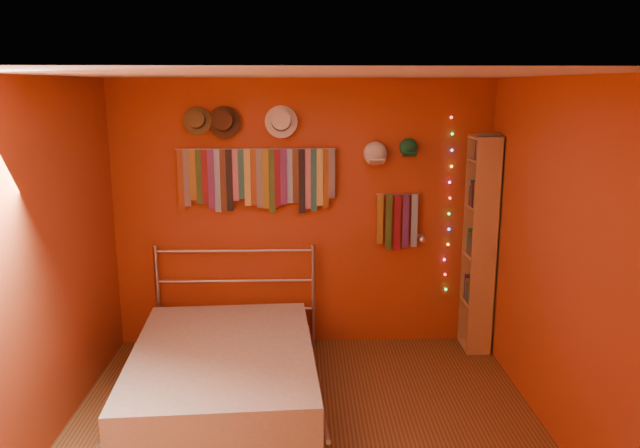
{
  "coord_description": "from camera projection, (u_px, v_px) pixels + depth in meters",
  "views": [
    {
      "loc": [
        -0.01,
        -3.94,
        2.43
      ],
      "look_at": [
        0.13,
        0.9,
        1.35
      ],
      "focal_mm": 35.0,
      "sensor_mm": 36.0,
      "label": 1
    }
  ],
  "objects": [
    {
      "name": "small_tie_rack",
      "position": [
        397.0,
        220.0,
        5.78
      ],
      "size": [
        0.4,
        0.03,
        0.54
      ],
      "color": "#B2B2B7",
      "rests_on": "back_wall"
    },
    {
      "name": "fedora_olive",
      "position": [
        197.0,
        120.0,
        5.5
      ],
      "size": [
        0.25,
        0.14,
        0.25
      ],
      "rotation": [
        1.36,
        0.0,
        0.0
      ],
      "color": "brown",
      "rests_on": "back_wall"
    },
    {
      "name": "ground",
      "position": [
        305.0,
        440.0,
        4.38
      ],
      "size": [
        3.5,
        3.5,
        0.0
      ],
      "primitive_type": "plane",
      "color": "#54351D",
      "rests_on": "ground"
    },
    {
      "name": "fairy_lights",
      "position": [
        449.0,
        206.0,
        5.79
      ],
      "size": [
        0.05,
        0.02,
        1.65
      ],
      "color": "#FF3333",
      "rests_on": "back_wall"
    },
    {
      "name": "cap_green",
      "position": [
        408.0,
        147.0,
        5.65
      ],
      "size": [
        0.17,
        0.22,
        0.17
      ],
      "color": "#16663A",
      "rests_on": "back_wall"
    },
    {
      "name": "tie_rack",
      "position": [
        257.0,
        177.0,
        5.65
      ],
      "size": [
        1.45,
        0.03,
        0.6
      ],
      "color": "#B2B2B7",
      "rests_on": "back_wall"
    },
    {
      "name": "reading_lamp",
      "position": [
        422.0,
        239.0,
        5.67
      ],
      "size": [
        0.06,
        0.28,
        0.08
      ],
      "color": "#B2B2B7",
      "rests_on": "back_wall"
    },
    {
      "name": "fedora_brown",
      "position": [
        224.0,
        122.0,
        5.51
      ],
      "size": [
        0.29,
        0.16,
        0.29
      ],
      "rotation": [
        1.36,
        0.0,
        0.0
      ],
      "color": "#412717",
      "rests_on": "back_wall"
    },
    {
      "name": "left_wall",
      "position": [
        35.0,
        271.0,
        4.05
      ],
      "size": [
        0.02,
        3.5,
        2.5
      ],
      "primitive_type": "cube",
      "color": "maroon",
      "rests_on": "ground"
    },
    {
      "name": "fedora_white",
      "position": [
        281.0,
        121.0,
        5.52
      ],
      "size": [
        0.29,
        0.16,
        0.29
      ],
      "rotation": [
        1.36,
        0.0,
        0.0
      ],
      "color": "white",
      "rests_on": "back_wall"
    },
    {
      "name": "right_wall",
      "position": [
        566.0,
        267.0,
        4.16
      ],
      "size": [
        0.02,
        3.5,
        2.5
      ],
      "primitive_type": "cube",
      "color": "maroon",
      "rests_on": "ground"
    },
    {
      "name": "bookshelf",
      "position": [
        484.0,
        244.0,
        5.7
      ],
      "size": [
        0.25,
        0.34,
        2.0
      ],
      "color": "#AC734D",
      "rests_on": "ground"
    },
    {
      "name": "ceiling",
      "position": [
        303.0,
        74.0,
        3.83
      ],
      "size": [
        3.5,
        3.5,
        0.02
      ],
      "primitive_type": "cube",
      "color": "white",
      "rests_on": "back_wall"
    },
    {
      "name": "cap_white",
      "position": [
        375.0,
        154.0,
        5.65
      ],
      "size": [
        0.2,
        0.25,
        0.2
      ],
      "color": "white",
      "rests_on": "back_wall"
    },
    {
      "name": "bed",
      "position": [
        224.0,
        372.0,
        4.91
      ],
      "size": [
        1.61,
        2.09,
        0.99
      ],
      "rotation": [
        0.0,
        0.0,
        0.06
      ],
      "color": "#B2B2B7",
      "rests_on": "ground"
    },
    {
      "name": "back_wall",
      "position": [
        303.0,
        215.0,
        5.81
      ],
      "size": [
        3.5,
        0.02,
        2.5
      ],
      "primitive_type": "cube",
      "color": "maroon",
      "rests_on": "ground"
    }
  ]
}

